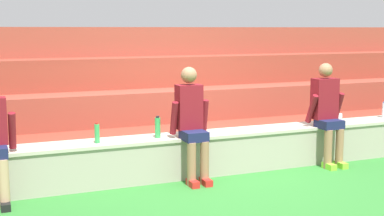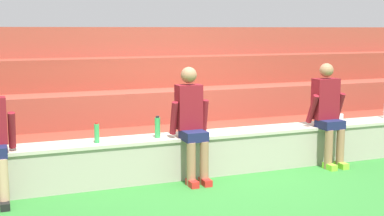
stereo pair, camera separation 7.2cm
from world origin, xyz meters
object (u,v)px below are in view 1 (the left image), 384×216
plastic_cup_left_end (339,118)px  person_center (192,121)px  water_bottle_near_right (97,133)px  person_right_of_center (327,111)px  water_bottle_near_left (158,127)px

plastic_cup_left_end → person_center: bearing=-173.4°
water_bottle_near_right → plastic_cup_left_end: size_ratio=2.16×
person_right_of_center → plastic_cup_left_end: size_ratio=12.25×
person_center → person_right_of_center: bearing=0.1°
person_center → water_bottle_near_right: (-1.15, 0.18, -0.10)m
person_right_of_center → water_bottle_near_left: bearing=175.4°
person_right_of_center → water_bottle_near_left: person_right_of_center is taller
water_bottle_near_right → plastic_cup_left_end: water_bottle_near_right is taller
person_center → water_bottle_near_right: 1.17m
person_right_of_center → water_bottle_near_left: size_ratio=5.17×
water_bottle_near_left → plastic_cup_left_end: size_ratio=2.37×
person_center → person_right_of_center: size_ratio=1.00×
person_center → water_bottle_near_right: size_ratio=5.69×
person_center → water_bottle_near_left: 0.44m
water_bottle_near_left → plastic_cup_left_end: bearing=1.8°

